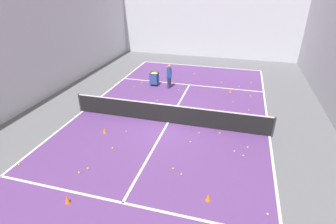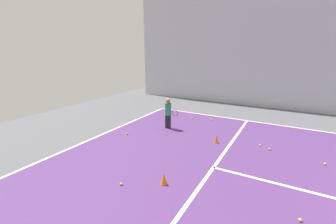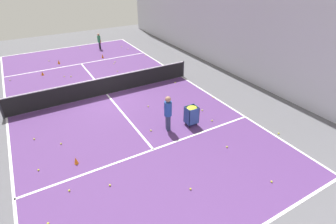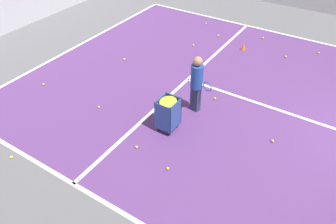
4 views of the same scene
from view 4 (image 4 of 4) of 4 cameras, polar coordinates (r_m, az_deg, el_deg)
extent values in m
cube|color=white|center=(13.38, -14.89, 11.38)|extent=(10.22, 0.10, 0.00)
cube|color=white|center=(10.73, 3.41, 5.67)|extent=(10.22, 0.10, 0.00)
cube|color=#2D3351|center=(9.23, 4.81, 2.38)|extent=(0.23, 0.30, 0.76)
cylinder|color=#234799|center=(8.83, 5.05, 6.16)|extent=(0.41, 0.41, 0.68)
sphere|color=#A87A5B|center=(8.60, 5.22, 8.79)|extent=(0.25, 0.25, 0.25)
torus|color=#2D478C|center=(8.77, 6.89, 4.44)|extent=(0.09, 0.28, 0.28)
cube|color=#2D478C|center=(8.67, 0.00, -2.22)|extent=(0.55, 0.48, 0.02)
cube|color=#2D478C|center=(8.32, 1.33, -0.65)|extent=(0.55, 0.02, 0.81)
cube|color=#2D478C|center=(8.51, -1.30, 0.39)|extent=(0.55, 0.02, 0.81)
cube|color=#2D478C|center=(8.24, -0.99, -1.08)|extent=(0.02, 0.48, 0.81)
cube|color=#2D478C|center=(8.59, 0.95, 0.79)|extent=(0.02, 0.48, 0.81)
ellipsoid|color=yellow|center=(8.21, 0.00, 1.75)|extent=(0.51, 0.44, 0.16)
cylinder|color=black|center=(8.53, 0.26, -3.67)|extent=(0.05, 0.05, 0.14)
cylinder|color=black|center=(8.78, 1.59, -2.27)|extent=(0.05, 0.05, 0.14)
cylinder|color=black|center=(8.67, -1.62, -2.88)|extent=(0.05, 0.05, 0.14)
cylinder|color=black|center=(8.91, -0.24, -1.52)|extent=(0.05, 0.05, 0.14)
cone|color=orange|center=(12.77, 13.01, 11.12)|extent=(0.16, 0.16, 0.30)
sphere|color=yellow|center=(13.68, 8.78, 12.99)|extent=(0.07, 0.07, 0.07)
sphere|color=yellow|center=(11.91, -7.64, 9.08)|extent=(0.07, 0.07, 0.07)
sphere|color=yellow|center=(9.89, 8.16, 2.36)|extent=(0.07, 0.07, 0.07)
sphere|color=yellow|center=(8.23, -5.49, -6.09)|extent=(0.07, 0.07, 0.07)
sphere|color=yellow|center=(13.44, 24.75, 9.36)|extent=(0.07, 0.07, 0.07)
sphere|color=yellow|center=(12.72, 19.85, 9.06)|extent=(0.07, 0.07, 0.07)
sphere|color=yellow|center=(11.14, -20.84, 4.53)|extent=(0.07, 0.07, 0.07)
sphere|color=yellow|center=(8.77, 17.75, -4.82)|extent=(0.07, 0.07, 0.07)
sphere|color=yellow|center=(13.87, 16.23, 12.27)|extent=(0.07, 0.07, 0.07)
sphere|color=yellow|center=(14.74, 6.64, 15.07)|extent=(0.07, 0.07, 0.07)
sphere|color=yellow|center=(12.83, 4.43, 11.55)|extent=(0.07, 0.07, 0.07)
sphere|color=yellow|center=(7.70, -0.06, -9.81)|extent=(0.07, 0.07, 0.07)
sphere|color=yellow|center=(9.66, -11.98, 0.87)|extent=(0.07, 0.07, 0.07)
sphere|color=yellow|center=(8.80, -25.61, -7.09)|extent=(0.07, 0.07, 0.07)
camera|label=1|loc=(17.33, 85.96, 7.52)|focal=28.00mm
camera|label=2|loc=(15.00, 55.72, 12.80)|focal=24.00mm
camera|label=3|loc=(16.73, -17.28, 40.49)|focal=28.00mm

